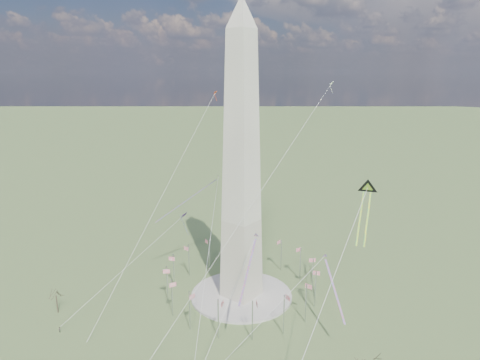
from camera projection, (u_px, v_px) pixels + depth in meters
The scene contains 13 objects.
ground at pixel (241, 296), 152.94m from camera, with size 2000.00×2000.00×0.00m, color #3F552A.
plaza at pixel (241, 295), 152.85m from camera, with size 36.00×36.00×0.80m, color #9F9791.
washington_monument at pixel (241, 165), 141.19m from camera, with size 15.56×15.56×100.00m.
flagpole_ring at pixel (241, 277), 151.16m from camera, with size 54.40×54.40×13.00m.
tree_far at pixel (56, 295), 140.90m from camera, with size 5.29×5.29×9.26m.
person_west at pixel (60, 329), 131.68m from camera, with size 0.80×0.63×1.65m, color gray.
kite_delta_black at pixel (367, 191), 131.90m from camera, with size 10.38×19.53×15.93m.
kite_diamond_purple at pixel (184, 218), 172.89m from camera, with size 1.89×3.21×10.23m.
kite_streamer_left at pixel (250, 259), 126.37m from camera, with size 9.05×19.34×14.05m.
kite_streamer_mid at pixel (197, 192), 158.82m from camera, with size 15.21×21.04×16.91m.
kite_streamer_right at pixel (332, 279), 129.67m from camera, with size 14.77×14.32×13.32m.
kite_small_red at pixel (215, 94), 181.99m from camera, with size 1.12×1.86×4.35m.
kite_small_white at pixel (331, 85), 162.17m from camera, with size 1.43×2.17×4.68m.
Camera 1 is at (84.69, -109.06, 77.80)m, focal length 32.00 mm.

